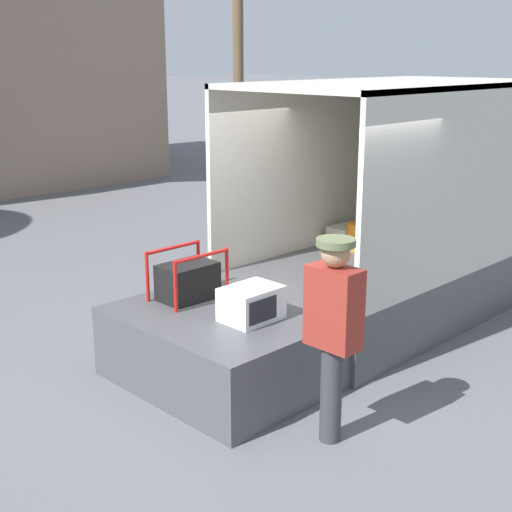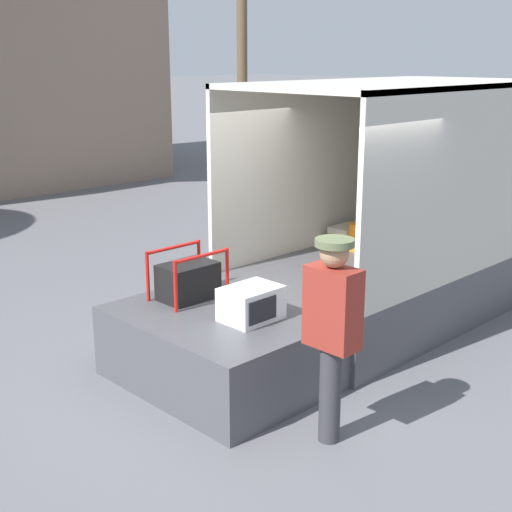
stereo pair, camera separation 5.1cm
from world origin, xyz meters
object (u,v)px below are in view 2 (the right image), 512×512
Objects in this scene: microwave at (251,304)px; worker_person at (332,320)px; box_truck at (459,219)px; portable_generator at (190,280)px.

worker_person reaches higher than microwave.
box_truck is 4.72m from worker_person.
portable_generator is (-4.30, 0.53, -0.02)m from box_truck.
portable_generator is at bearing 172.92° from box_truck.
worker_person is (-0.18, -2.01, 0.16)m from portable_generator.
worker_person is at bearing -161.80° from box_truck.
worker_person reaches higher than portable_generator.
microwave is at bearing -175.41° from box_truck.
portable_generator is (-0.02, 0.88, 0.04)m from microwave.
microwave is (-4.29, -0.34, -0.06)m from box_truck.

